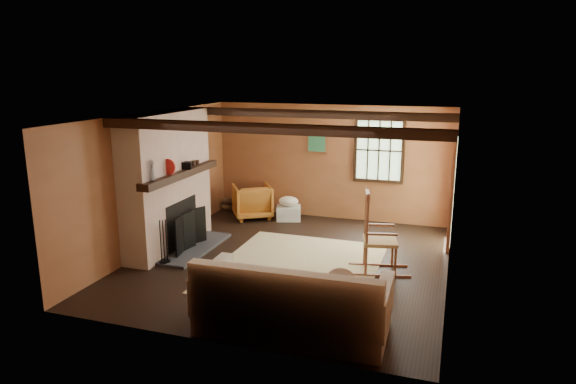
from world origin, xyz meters
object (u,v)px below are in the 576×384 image
at_px(laundry_basket, 289,213).
at_px(armchair, 252,201).
at_px(sofa, 292,307).
at_px(fireplace, 169,187).
at_px(rocking_chair, 377,238).

distance_m(laundry_basket, armchair, 0.82).
height_order(sofa, armchair, sofa).
distance_m(fireplace, rocking_chair, 3.69).
height_order(rocking_chair, armchair, rocking_chair).
xyz_separation_m(fireplace, rocking_chair, (3.65, 0.03, -0.56)).
bearing_deg(rocking_chair, sofa, 151.03).
bearing_deg(armchair, laundry_basket, 152.76).
relative_size(sofa, laundry_basket, 4.66).
distance_m(rocking_chair, laundry_basket, 3.17).
bearing_deg(laundry_basket, rocking_chair, -45.58).
distance_m(sofa, armchair, 5.01).
xyz_separation_m(rocking_chair, laundry_basket, (-2.20, 2.24, -0.40)).
bearing_deg(rocking_chair, armchair, 41.20).
bearing_deg(armchair, sofa, 85.44).
bearing_deg(armchair, rocking_chair, 111.67).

